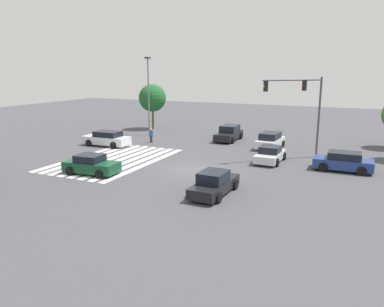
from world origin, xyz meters
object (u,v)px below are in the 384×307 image
at_px(traffic_signal_mast, 304,102).
at_px(street_light_pole_a, 148,90).
at_px(car_1, 214,184).
at_px(car_4, 270,155).
at_px(car_3, 229,133).
at_px(car_6, 270,141).
at_px(pedestrian, 151,135).
at_px(car_5, 343,162).
at_px(tree_corner_a, 152,98).
at_px(car_2, 91,165).
at_px(car_0, 107,139).

bearing_deg(traffic_signal_mast, street_light_pole_a, -59.87).
height_order(car_1, car_4, car_1).
xyz_separation_m(car_1, car_3, (-17.81, -5.28, 0.10)).
bearing_deg(car_6, pedestrian, 105.22).
bearing_deg(car_1, car_5, -35.28).
bearing_deg(street_light_pole_a, car_6, 84.02).
relative_size(street_light_pole_a, tree_corner_a, 1.56).
relative_size(car_6, street_light_pole_a, 0.48).
distance_m(traffic_signal_mast, car_3, 11.22).
xyz_separation_m(car_2, street_light_pole_a, (-16.45, -4.86, 4.69)).
bearing_deg(car_6, car_5, -126.30).
bearing_deg(car_0, tree_corner_a, -84.19).
height_order(car_1, car_6, car_6).
bearing_deg(tree_corner_a, pedestrian, 29.46).
height_order(traffic_signal_mast, car_2, traffic_signal_mast).
height_order(car_4, street_light_pole_a, street_light_pole_a).
height_order(car_2, pedestrian, pedestrian).
relative_size(car_5, street_light_pole_a, 0.48).
bearing_deg(car_2, car_4, 34.68).
bearing_deg(car_4, tree_corner_a, 59.33).
bearing_deg(car_6, car_0, 114.13).
xyz_separation_m(car_6, tree_corner_a, (-5.82, -16.97, 3.30)).
xyz_separation_m(car_1, car_6, (-15.44, -0.11, 0.09)).
bearing_deg(street_light_pole_a, car_4, 66.19).
distance_m(car_4, car_5, 5.84).
xyz_separation_m(traffic_signal_mast, street_light_pole_a, (-4.90, -18.45, 0.35)).
bearing_deg(car_5, pedestrian, -11.09).
bearing_deg(car_2, car_6, 51.47).
bearing_deg(traffic_signal_mast, car_2, -4.64).
bearing_deg(traffic_signal_mast, car_4, 1.20).
xyz_separation_m(car_0, car_3, (-8.16, 10.43, 0.04)).
distance_m(car_4, car_6, 5.77).
xyz_separation_m(car_6, street_light_pole_a, (-1.56, -14.94, 4.60)).
xyz_separation_m(car_0, street_light_pole_a, (-7.35, 0.65, 4.64)).
bearing_deg(car_1, pedestrian, 45.21).
xyz_separation_m(car_0, pedestrian, (-3.30, 3.31, 0.13)).
relative_size(car_3, car_5, 1.10).
distance_m(car_6, street_light_pole_a, 15.71).
distance_m(car_0, car_1, 18.43).
distance_m(traffic_signal_mast, car_6, 6.45).
bearing_deg(street_light_pole_a, car_0, -5.09).
distance_m(car_0, car_6, 16.63).
height_order(car_2, car_4, car_2).
bearing_deg(car_4, car_1, 174.26).
height_order(car_3, pedestrian, car_3).
height_order(car_2, tree_corner_a, tree_corner_a).
height_order(car_1, car_3, car_3).
height_order(car_3, tree_corner_a, tree_corner_a).
relative_size(car_0, street_light_pole_a, 0.54).
distance_m(car_1, car_6, 15.44).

